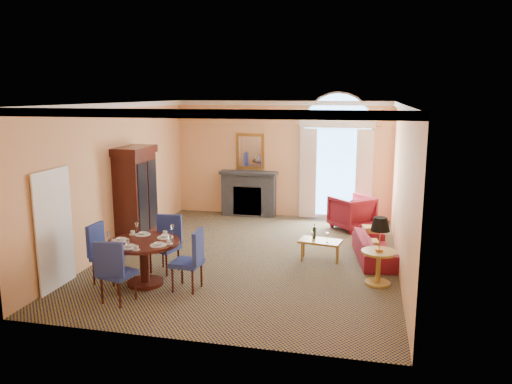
% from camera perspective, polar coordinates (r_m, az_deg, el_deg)
% --- Properties ---
extents(ground, '(7.50, 7.50, 0.00)m').
position_cam_1_polar(ground, '(10.65, -0.60, -7.39)').
color(ground, '#13143D').
rests_on(ground, ground).
extents(room_envelope, '(6.04, 7.52, 3.45)m').
position_cam_1_polar(room_envelope, '(10.78, 0.07, 6.49)').
color(room_envelope, '#FFB879').
rests_on(room_envelope, ground).
extents(armoire, '(0.64, 1.14, 2.25)m').
position_cam_1_polar(armoire, '(11.52, -13.58, -0.70)').
color(armoire, black).
rests_on(armoire, ground).
extents(dining_table, '(1.29, 1.29, 1.01)m').
position_cam_1_polar(dining_table, '(9.19, -12.67, -6.74)').
color(dining_table, black).
rests_on(dining_table, ground).
extents(dining_chair_north, '(0.59, 0.59, 1.09)m').
position_cam_1_polar(dining_chair_north, '(9.84, -10.16, -5.35)').
color(dining_chair_north, navy).
rests_on(dining_chair_north, ground).
extents(dining_chair_south, '(0.59, 0.59, 1.09)m').
position_cam_1_polar(dining_chair_south, '(8.48, -15.95, -8.35)').
color(dining_chair_south, navy).
rests_on(dining_chair_south, ground).
extents(dining_chair_east, '(0.53, 0.52, 1.09)m').
position_cam_1_polar(dining_chair_east, '(8.80, -7.31, -7.28)').
color(dining_chair_east, navy).
rests_on(dining_chair_east, ground).
extents(dining_chair_west, '(0.51, 0.49, 1.09)m').
position_cam_1_polar(dining_chair_west, '(9.53, -17.19, -6.25)').
color(dining_chair_west, navy).
rests_on(dining_chair_west, ground).
extents(sofa, '(0.97, 1.87, 0.52)m').
position_cam_1_polar(sofa, '(10.65, 13.41, -6.23)').
color(sofa, maroon).
rests_on(sofa, ground).
extents(armchair, '(1.30, 1.31, 0.85)m').
position_cam_1_polar(armchair, '(12.90, 10.89, -2.30)').
color(armchair, maroon).
rests_on(armchair, ground).
extents(coffee_table, '(0.91, 0.60, 0.76)m').
position_cam_1_polar(coffee_table, '(10.40, 7.30, -5.61)').
color(coffee_table, '#AA8233').
rests_on(coffee_table, ground).
extents(side_table, '(0.63, 0.63, 1.22)m').
position_cam_1_polar(side_table, '(9.21, 13.92, -5.72)').
color(side_table, '#AA8233').
rests_on(side_table, ground).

